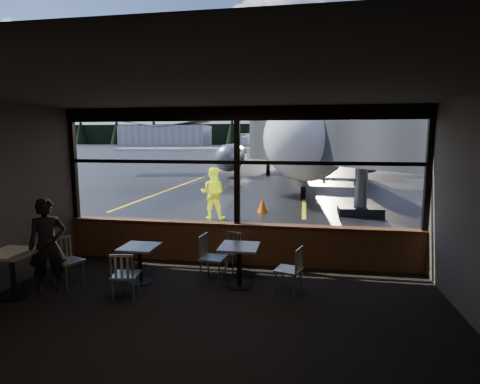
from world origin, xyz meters
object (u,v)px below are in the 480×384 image
(chair_near_e, at_px, (288,270))
(chair_mid_s, at_px, (126,276))
(cafe_table_left, at_px, (13,275))
(ground_crew, at_px, (213,193))
(passenger, at_px, (48,246))
(cone_nose, at_px, (262,205))
(jet_bridge, at_px, (367,147))
(cafe_table_near, at_px, (239,266))
(chair_near_n, at_px, (230,252))
(cafe_table_mid, at_px, (140,264))
(chair_mid_w, at_px, (69,262))
(chair_near_w, at_px, (213,259))
(cone_wing, at_px, (235,174))
(airliner, at_px, (297,107))

(chair_near_e, height_order, chair_mid_s, chair_near_e)
(cafe_table_left, xyz_separation_m, ground_crew, (1.89, 7.16, 0.49))
(passenger, distance_m, cone_nose, 8.84)
(jet_bridge, bearing_deg, cafe_table_near, -115.95)
(cafe_table_near, bearing_deg, ground_crew, 108.33)
(cafe_table_near, relative_size, chair_mid_s, 0.89)
(chair_near_n, bearing_deg, ground_crew, -54.70)
(cafe_table_mid, distance_m, chair_mid_w, 1.34)
(cafe_table_near, height_order, chair_near_w, chair_near_w)
(cafe_table_near, xyz_separation_m, cafe_table_left, (-3.88, -1.18, 0.02))
(cafe_table_mid, height_order, chair_near_w, chair_near_w)
(cafe_table_left, relative_size, chair_mid_w, 0.89)
(chair_near_n, xyz_separation_m, chair_mid_w, (-2.89, -1.28, 0.05))
(jet_bridge, height_order, cafe_table_left, jet_bridge)
(chair_mid_s, bearing_deg, cone_wing, 86.06)
(cafe_table_mid, xyz_separation_m, chair_mid_s, (0.10, -0.80, 0.08))
(airliner, bearing_deg, passenger, -102.69)
(cafe_table_left, bearing_deg, cafe_table_mid, 27.82)
(jet_bridge, relative_size, cafe_table_near, 14.51)
(cafe_table_left, relative_size, chair_mid_s, 0.93)
(chair_near_n, bearing_deg, airliner, -74.63)
(chair_near_w, bearing_deg, cafe_table_mid, -71.39)
(cafe_table_near, height_order, chair_mid_w, chair_mid_w)
(cafe_table_near, distance_m, chair_mid_s, 2.07)
(airliner, relative_size, cafe_table_near, 42.82)
(jet_bridge, relative_size, chair_near_e, 12.83)
(airliner, xyz_separation_m, chair_near_e, (0.35, -22.68, -4.78))
(cafe_table_near, relative_size, cone_nose, 1.47)
(chair_near_e, bearing_deg, cafe_table_near, 93.40)
(jet_bridge, distance_m, cafe_table_left, 10.97)
(cafe_table_near, distance_m, chair_near_w, 0.55)
(passenger, xyz_separation_m, cone_wing, (-0.41, 21.24, -0.60))
(ground_crew, bearing_deg, cafe_table_mid, 90.71)
(jet_bridge, bearing_deg, cafe_table_left, -131.96)
(jet_bridge, distance_m, cone_wing, 15.52)
(ground_crew, distance_m, cone_wing, 14.57)
(cafe_table_left, bearing_deg, airliner, 79.30)
(cafe_table_left, xyz_separation_m, chair_near_e, (4.82, 0.95, 0.03))
(passenger, xyz_separation_m, cone_nose, (3.04, 8.27, -0.60))
(cone_nose, bearing_deg, ground_crew, -137.70)
(chair_near_w, distance_m, cone_wing, 20.57)
(cafe_table_left, relative_size, passenger, 0.48)
(chair_near_w, bearing_deg, cone_wing, -163.23)
(cafe_table_near, xyz_separation_m, chair_mid_s, (-1.84, -0.96, 0.05))
(chair_near_e, relative_size, cone_nose, 1.66)
(chair_near_n, bearing_deg, passenger, 45.11)
(jet_bridge, height_order, cone_wing, jet_bridge)
(cone_nose, distance_m, cone_wing, 13.42)
(jet_bridge, distance_m, chair_near_n, 7.40)
(chair_near_w, height_order, passenger, passenger)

